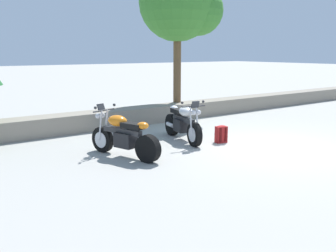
# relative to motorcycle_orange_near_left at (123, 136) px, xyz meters

# --- Properties ---
(ground_plane) EXTENTS (120.00, 120.00, 0.00)m
(ground_plane) POSITION_rel_motorcycle_orange_near_left_xyz_m (3.53, -1.49, -0.49)
(ground_plane) COLOR #A3A099
(stone_wall) EXTENTS (36.00, 0.80, 0.55)m
(stone_wall) POSITION_rel_motorcycle_orange_near_left_xyz_m (3.53, 3.31, -0.21)
(stone_wall) COLOR gray
(stone_wall) RESTS_ON ground
(motorcycle_orange_near_left) EXTENTS (0.91, 2.02, 1.18)m
(motorcycle_orange_near_left) POSITION_rel_motorcycle_orange_near_left_xyz_m (0.00, 0.00, 0.00)
(motorcycle_orange_near_left) COLOR black
(motorcycle_orange_near_left) RESTS_ON ground
(motorcycle_white_centre) EXTENTS (0.77, 2.05, 1.18)m
(motorcycle_white_centre) POSITION_rel_motorcycle_orange_near_left_xyz_m (2.10, 0.48, 0.00)
(motorcycle_white_centre) COLOR black
(motorcycle_white_centre) RESTS_ON ground
(rider_backpack) EXTENTS (0.33, 0.30, 0.47)m
(rider_backpack) POSITION_rel_motorcycle_orange_near_left_xyz_m (2.79, -0.30, -0.24)
(rider_backpack) COLOR #A31E1E
(rider_backpack) RESTS_ON ground
(leafy_tree_mid_left) EXTENTS (2.87, 2.73, 4.91)m
(leafy_tree_mid_left) POSITION_rel_motorcycle_orange_near_left_xyz_m (4.38, 3.52, 3.53)
(leafy_tree_mid_left) COLOR brown
(leafy_tree_mid_left) RESTS_ON stone_wall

